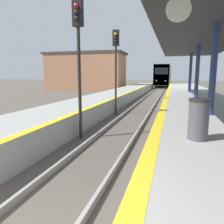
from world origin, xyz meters
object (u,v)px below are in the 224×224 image
(train, at_px, (164,75))
(signal_mid, at_px, (116,57))
(signal_near, at_px, (78,45))
(trash_bin, at_px, (198,119))

(train, height_order, signal_mid, signal_mid)
(signal_near, distance_m, signal_mid, 5.34)
(train, distance_m, trash_bin, 44.21)
(signal_near, relative_size, signal_mid, 1.00)
(train, height_order, signal_near, signal_near)
(signal_mid, bearing_deg, signal_near, -89.81)
(signal_near, bearing_deg, signal_mid, 90.19)
(train, xyz_separation_m, trash_bin, (2.62, -44.12, -0.91))
(signal_mid, distance_m, trash_bin, 8.68)
(signal_near, xyz_separation_m, trash_bin, (3.88, -2.15, -2.05))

